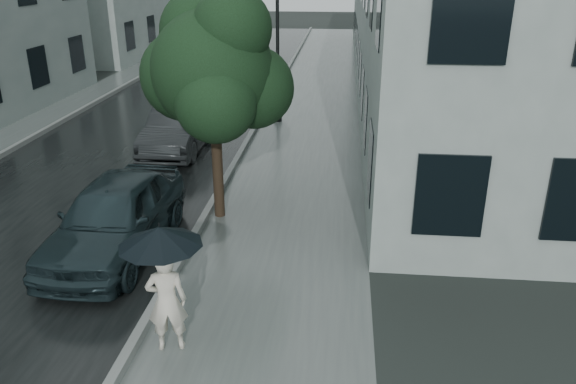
# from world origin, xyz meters

# --- Properties ---
(ground) EXTENTS (120.00, 120.00, 0.00)m
(ground) POSITION_xyz_m (0.00, 0.00, 0.00)
(ground) COLOR black
(ground) RESTS_ON ground
(sidewalk) EXTENTS (3.50, 60.00, 0.01)m
(sidewalk) POSITION_xyz_m (0.25, 12.00, 0.00)
(sidewalk) COLOR slate
(sidewalk) RESTS_ON ground
(kerb_near) EXTENTS (0.15, 60.00, 0.15)m
(kerb_near) POSITION_xyz_m (-1.57, 12.00, 0.07)
(kerb_near) COLOR slate
(kerb_near) RESTS_ON ground
(asphalt_road) EXTENTS (6.85, 60.00, 0.00)m
(asphalt_road) POSITION_xyz_m (-5.08, 12.00, 0.00)
(asphalt_road) COLOR black
(asphalt_road) RESTS_ON ground
(kerb_far) EXTENTS (0.15, 60.00, 0.15)m
(kerb_far) POSITION_xyz_m (-8.57, 12.00, 0.07)
(kerb_far) COLOR slate
(kerb_far) RESTS_ON ground
(sidewalk_far) EXTENTS (1.70, 60.00, 0.01)m
(sidewalk_far) POSITION_xyz_m (-9.50, 12.00, 0.00)
(sidewalk_far) COLOR #4C5451
(sidewalk_far) RESTS_ON ground
(pedestrian) EXTENTS (0.66, 0.51, 1.60)m
(pedestrian) POSITION_xyz_m (-1.03, -1.00, 0.81)
(pedestrian) COLOR silver
(pedestrian) RESTS_ON sidewalk
(umbrella) EXTENTS (1.44, 1.44, 1.12)m
(umbrella) POSITION_xyz_m (-1.03, -1.02, 1.86)
(umbrella) COLOR black
(umbrella) RESTS_ON ground
(street_tree) EXTENTS (3.32, 3.01, 4.93)m
(street_tree) POSITION_xyz_m (-1.29, 3.80, 3.31)
(street_tree) COLOR #332619
(street_tree) RESTS_ON ground
(lamp_post) EXTENTS (0.83, 0.44, 5.04)m
(lamp_post) POSITION_xyz_m (-1.06, 11.88, 2.89)
(lamp_post) COLOR black
(lamp_post) RESTS_ON ground
(car_near) EXTENTS (1.90, 4.43, 1.49)m
(car_near) POSITION_xyz_m (-2.94, 1.88, 0.75)
(car_near) COLOR #1A292D
(car_near) RESTS_ON ground
(car_far) EXTENTS (1.53, 4.25, 1.40)m
(car_far) POSITION_xyz_m (-3.50, 8.35, 0.70)
(car_far) COLOR black
(car_far) RESTS_ON ground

